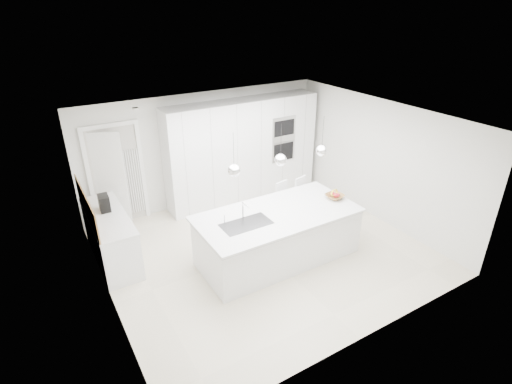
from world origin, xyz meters
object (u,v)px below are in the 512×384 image
fruit_bowl (335,197)px  espresso_machine (104,203)px  bar_stool_right (303,201)px  bar_stool_left (284,206)px  island_base (278,237)px

fruit_bowl → espresso_machine: (-3.75, 1.73, 0.10)m
fruit_bowl → bar_stool_right: bearing=94.7°
bar_stool_left → fruit_bowl: bearing=-71.6°
island_base → bar_stool_right: (1.15, 0.80, 0.06)m
fruit_bowl → bar_stool_right: (-0.07, 0.84, -0.45)m
espresso_machine → fruit_bowl: bearing=-21.4°
bar_stool_left → island_base: bearing=-142.3°
bar_stool_left → bar_stool_right: bearing=-16.5°
bar_stool_left → bar_stool_right: (0.44, -0.04, 0.00)m
island_base → espresso_machine: bearing=146.2°
espresso_machine → bar_stool_right: bearing=-10.3°
fruit_bowl → bar_stool_right: 0.95m
island_base → bar_stool_right: size_ratio=2.87×
fruit_bowl → bar_stool_left: size_ratio=0.34×
island_base → bar_stool_right: 1.40m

